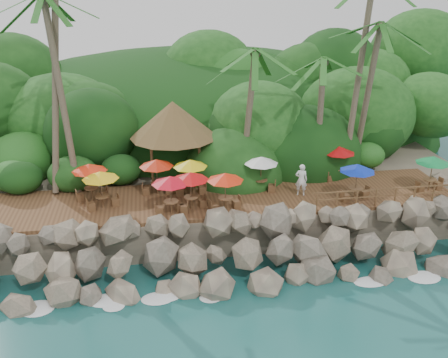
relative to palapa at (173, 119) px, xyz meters
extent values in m
plane|color=#19514F|center=(2.47, -10.03, -5.79)|extent=(140.00, 140.00, 0.00)
cube|color=gray|center=(2.47, 5.97, -4.74)|extent=(32.00, 25.20, 2.10)
ellipsoid|color=#143811|center=(2.47, 13.47, -5.79)|extent=(44.80, 28.00, 15.40)
cube|color=brown|center=(2.47, -4.03, -3.59)|extent=(26.00, 5.00, 0.20)
ellipsoid|color=white|center=(-6.53, -9.73, -5.76)|extent=(1.20, 0.80, 0.06)
ellipsoid|color=white|center=(-3.53, -9.73, -5.76)|extent=(1.20, 0.80, 0.06)
ellipsoid|color=white|center=(-0.53, -9.73, -5.76)|extent=(1.20, 0.80, 0.06)
ellipsoid|color=white|center=(2.47, -9.73, -5.76)|extent=(1.20, 0.80, 0.06)
ellipsoid|color=white|center=(5.47, -9.73, -5.76)|extent=(1.20, 0.80, 0.06)
ellipsoid|color=white|center=(8.47, -9.73, -5.76)|extent=(1.20, 0.80, 0.06)
ellipsoid|color=white|center=(11.47, -9.73, -5.76)|extent=(1.20, 0.80, 0.06)
cylinder|color=brown|center=(-6.02, -1.55, 1.84)|extent=(1.24, 1.46, 10.64)
cylinder|color=brown|center=(-6.25, -1.04, 3.39)|extent=(1.77, 2.77, 13.58)
cylinder|color=brown|center=(4.33, -1.42, 0.37)|extent=(1.04, 0.95, 7.73)
ellipsoid|color=#23601E|center=(4.33, -1.42, 4.24)|extent=(6.00, 6.00, 2.40)
cylinder|color=brown|center=(8.68, -1.43, 0.07)|extent=(0.62, 0.64, 7.12)
ellipsoid|color=#23601E|center=(8.68, -1.43, 3.62)|extent=(6.00, 6.00, 2.40)
cylinder|color=brown|center=(10.96, -1.21, 2.30)|extent=(1.64, 1.65, 11.52)
cylinder|color=brown|center=(11.60, -1.25, 1.05)|extent=(0.51, 1.67, 9.05)
ellipsoid|color=#23601E|center=(11.60, -1.25, 5.60)|extent=(6.00, 6.00, 2.40)
cylinder|color=brown|center=(-1.40, -1.40, -2.29)|extent=(0.16, 0.16, 2.40)
cylinder|color=brown|center=(1.40, -1.40, -2.29)|extent=(0.16, 0.16, 2.40)
cylinder|color=brown|center=(-1.40, 1.40, -2.29)|extent=(0.16, 0.16, 2.40)
cylinder|color=brown|center=(1.40, 1.40, -2.29)|extent=(0.16, 0.16, 2.40)
cone|color=brown|center=(0.00, 0.00, 0.01)|extent=(5.29, 5.29, 2.20)
cylinder|color=brown|center=(-4.78, -3.16, -3.15)|extent=(0.07, 0.07, 0.68)
cylinder|color=brown|center=(-4.78, -3.16, -2.80)|extent=(0.77, 0.77, 0.05)
cylinder|color=brown|center=(-4.78, -3.16, -2.48)|extent=(0.05, 0.05, 2.02)
cone|color=red|center=(-4.78, -3.16, -1.60)|extent=(1.93, 1.93, 0.41)
cube|color=brown|center=(-5.40, -3.34, -3.28)|extent=(0.48, 0.48, 0.42)
cube|color=brown|center=(-4.16, -2.99, -3.28)|extent=(0.48, 0.48, 0.42)
cylinder|color=brown|center=(-4.11, -4.41, -3.15)|extent=(0.07, 0.07, 0.68)
cylinder|color=brown|center=(-4.11, -4.41, -2.80)|extent=(0.77, 0.77, 0.05)
cylinder|color=brown|center=(-4.11, -4.41, -2.48)|extent=(0.05, 0.05, 2.02)
cone|color=yellow|center=(-4.11, -4.41, -1.60)|extent=(1.93, 1.93, 0.41)
cube|color=brown|center=(-4.73, -4.60, -3.28)|extent=(0.48, 0.48, 0.42)
cube|color=brown|center=(-3.49, -4.22, -3.28)|extent=(0.48, 0.48, 0.42)
cylinder|color=brown|center=(2.28, -5.63, -3.15)|extent=(0.07, 0.07, 0.68)
cylinder|color=brown|center=(2.28, -5.63, -2.80)|extent=(0.77, 0.77, 0.05)
cylinder|color=brown|center=(2.28, -5.63, -2.48)|extent=(0.05, 0.05, 2.02)
cone|color=red|center=(2.28, -5.63, -1.60)|extent=(1.93, 1.93, 0.41)
cube|color=brown|center=(1.66, -5.78, -3.28)|extent=(0.47, 0.47, 0.42)
cube|color=brown|center=(2.91, -5.48, -3.28)|extent=(0.47, 0.47, 0.42)
cylinder|color=brown|center=(9.55, -5.45, -3.15)|extent=(0.07, 0.07, 0.68)
cylinder|color=brown|center=(9.55, -5.45, -2.80)|extent=(0.77, 0.77, 0.05)
cylinder|color=brown|center=(9.55, -5.45, -2.48)|extent=(0.05, 0.05, 2.02)
cone|color=#0D2AB2|center=(9.55, -5.45, -1.60)|extent=(1.93, 1.93, 0.41)
cube|color=brown|center=(8.93, -5.60, -3.28)|extent=(0.47, 0.47, 0.42)
cube|color=brown|center=(10.18, -5.29, -3.28)|extent=(0.47, 0.47, 0.42)
cylinder|color=brown|center=(14.27, -4.91, -3.15)|extent=(0.07, 0.07, 0.68)
cylinder|color=brown|center=(14.27, -4.91, -2.80)|extent=(0.77, 0.77, 0.05)
cylinder|color=brown|center=(14.27, -4.91, -2.48)|extent=(0.05, 0.05, 2.02)
cone|color=#0D7A38|center=(14.27, -4.91, -1.60)|extent=(1.93, 1.93, 0.41)
cube|color=brown|center=(13.64, -5.05, -3.28)|extent=(0.46, 0.46, 0.42)
cube|color=brown|center=(14.90, -4.77, -3.28)|extent=(0.46, 0.46, 0.42)
cylinder|color=brown|center=(0.68, -3.35, -3.15)|extent=(0.07, 0.07, 0.68)
cylinder|color=brown|center=(0.68, -3.35, -2.80)|extent=(0.77, 0.77, 0.05)
cylinder|color=brown|center=(0.68, -3.35, -2.48)|extent=(0.05, 0.05, 2.02)
cone|color=yellow|center=(0.68, -3.35, -1.60)|extent=(1.93, 1.93, 0.41)
cube|color=brown|center=(0.04, -3.44, -3.28)|extent=(0.43, 0.43, 0.42)
cube|color=brown|center=(1.32, -3.27, -3.28)|extent=(0.43, 0.43, 0.42)
cylinder|color=brown|center=(-0.55, -5.63, -3.15)|extent=(0.07, 0.07, 0.68)
cylinder|color=brown|center=(-0.55, -5.63, -2.80)|extent=(0.77, 0.77, 0.05)
cylinder|color=brown|center=(-0.55, -5.63, -2.48)|extent=(0.05, 0.05, 2.02)
cone|color=red|center=(-0.55, -5.63, -1.60)|extent=(1.93, 1.93, 0.41)
cube|color=brown|center=(-1.19, -5.63, -3.28)|extent=(0.39, 0.39, 0.42)
cube|color=brown|center=(0.10, -5.62, -3.28)|extent=(0.39, 0.39, 0.42)
cylinder|color=brown|center=(9.66, -2.43, -3.15)|extent=(0.07, 0.07, 0.68)
cylinder|color=brown|center=(9.66, -2.43, -2.80)|extent=(0.77, 0.77, 0.05)
cylinder|color=brown|center=(9.66, -2.43, -2.48)|extent=(0.05, 0.05, 2.02)
cone|color=#B90B0D|center=(9.66, -2.43, -1.60)|extent=(1.93, 1.93, 0.41)
cube|color=brown|center=(9.06, -2.67, -3.28)|extent=(0.50, 0.50, 0.42)
cube|color=brown|center=(10.25, -2.19, -3.28)|extent=(0.50, 0.50, 0.42)
cylinder|color=brown|center=(4.68, -3.48, -3.15)|extent=(0.07, 0.07, 0.68)
cylinder|color=brown|center=(4.68, -3.48, -2.80)|extent=(0.77, 0.77, 0.05)
cylinder|color=brown|center=(4.68, -3.48, -2.48)|extent=(0.05, 0.05, 2.02)
cone|color=silver|center=(4.68, -3.48, -1.60)|extent=(1.93, 1.93, 0.41)
cube|color=brown|center=(4.06, -3.29, -3.28)|extent=(0.48, 0.48, 0.42)
cube|color=brown|center=(5.29, -3.67, -3.28)|extent=(0.48, 0.48, 0.42)
cylinder|color=brown|center=(0.51, -5.25, -3.15)|extent=(0.07, 0.07, 0.68)
cylinder|color=brown|center=(0.51, -5.25, -2.80)|extent=(0.77, 0.77, 0.05)
cylinder|color=brown|center=(0.51, -5.25, -2.48)|extent=(0.05, 0.05, 2.02)
cone|color=#BD0B0D|center=(0.51, -5.25, -1.60)|extent=(1.93, 1.93, 0.41)
cube|color=brown|center=(-0.11, -5.42, -3.28)|extent=(0.48, 0.48, 0.42)
cube|color=brown|center=(1.13, -5.07, -3.28)|extent=(0.48, 0.48, 0.42)
cylinder|color=brown|center=(-1.17, -3.02, -3.15)|extent=(0.07, 0.07, 0.68)
cylinder|color=brown|center=(-1.17, -3.02, -2.80)|extent=(0.77, 0.77, 0.05)
cylinder|color=brown|center=(-1.17, -3.02, -2.48)|extent=(0.05, 0.05, 2.02)
cone|color=#B8210B|center=(-1.17, -3.02, -1.60)|extent=(1.93, 1.93, 0.41)
cube|color=brown|center=(-1.82, -2.97, -3.28)|extent=(0.41, 0.41, 0.42)
cube|color=brown|center=(-0.53, -3.07, -3.28)|extent=(0.41, 0.41, 0.42)
cylinder|color=brown|center=(7.06, -6.38, -2.99)|extent=(0.10, 0.10, 1.00)
cylinder|color=brown|center=(8.16, -6.38, -2.99)|extent=(0.10, 0.10, 1.00)
cylinder|color=brown|center=(9.26, -6.38, -2.99)|extent=(0.10, 0.10, 1.00)
cylinder|color=brown|center=(10.36, -6.38, -2.99)|extent=(0.10, 0.10, 1.00)
cylinder|color=brown|center=(11.46, -6.38, -2.99)|extent=(0.10, 0.10, 1.00)
cylinder|color=brown|center=(12.56, -6.38, -2.99)|extent=(0.10, 0.10, 1.00)
cylinder|color=brown|center=(13.66, -6.38, -2.99)|extent=(0.10, 0.10, 1.00)
cube|color=brown|center=(10.91, -6.38, -2.54)|extent=(8.30, 0.06, 0.06)
cube|color=brown|center=(10.91, -6.38, -2.94)|extent=(8.30, 0.06, 0.06)
imported|color=white|center=(6.79, -4.38, -2.57)|extent=(0.78, 0.62, 1.85)
camera|label=1|loc=(-1.46, -29.25, 8.07)|focal=40.16mm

